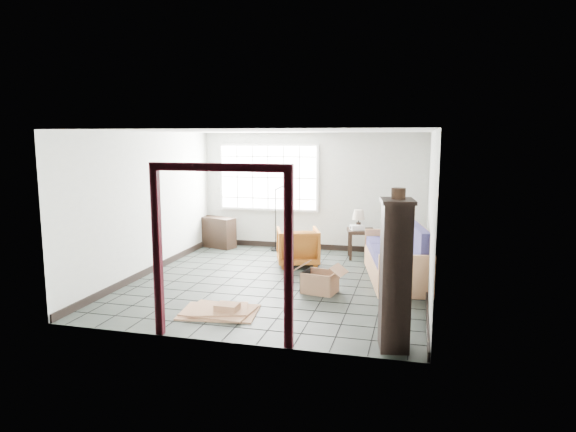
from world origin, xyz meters
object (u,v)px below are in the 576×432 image
(tall_shelf, at_px, (395,274))
(armchair, at_px, (298,245))
(side_table, at_px, (361,235))
(futon_sofa, at_px, (400,259))

(tall_shelf, bearing_deg, armchair, 110.32)
(armchair, bearing_deg, side_table, -159.58)
(side_table, distance_m, tall_shelf, 4.65)
(futon_sofa, relative_size, armchair, 2.99)
(futon_sofa, bearing_deg, side_table, 109.25)
(futon_sofa, relative_size, side_table, 3.79)
(futon_sofa, xyz_separation_m, side_table, (-0.85, 1.45, 0.12))
(side_table, bearing_deg, tall_shelf, -78.70)
(armchair, bearing_deg, tall_shelf, 100.52)
(tall_shelf, bearing_deg, futon_sofa, 81.97)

